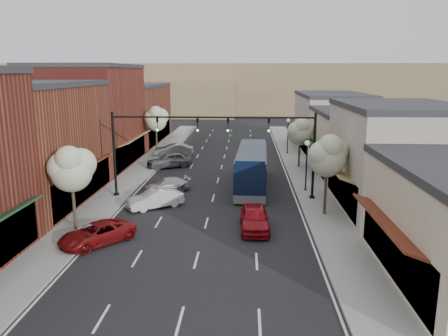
# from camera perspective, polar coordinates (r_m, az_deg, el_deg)

# --- Properties ---
(ground) EXTENTS (160.00, 160.00, 0.00)m
(ground) POSITION_cam_1_polar(r_m,az_deg,el_deg) (28.16, -2.69, -8.55)
(ground) COLOR black
(ground) RESTS_ON ground
(sidewalk_left) EXTENTS (2.80, 73.00, 0.15)m
(sidewalk_left) POSITION_cam_1_polar(r_m,az_deg,el_deg) (47.09, -10.68, -0.04)
(sidewalk_left) COLOR gray
(sidewalk_left) RESTS_ON ground
(sidewalk_right) EXTENTS (2.80, 73.00, 0.15)m
(sidewalk_right) POSITION_cam_1_polar(r_m,az_deg,el_deg) (46.12, 10.05, -0.28)
(sidewalk_right) COLOR gray
(sidewalk_right) RESTS_ON ground
(curb_left) EXTENTS (0.25, 73.00, 0.17)m
(curb_left) POSITION_cam_1_polar(r_m,az_deg,el_deg) (46.78, -9.01, -0.06)
(curb_left) COLOR gray
(curb_left) RESTS_ON ground
(curb_right) EXTENTS (0.25, 73.00, 0.17)m
(curb_right) POSITION_cam_1_polar(r_m,az_deg,el_deg) (45.97, 8.32, -0.26)
(curb_right) COLOR gray
(curb_right) RESTS_ON ground
(bldg_left_midnear) EXTENTS (10.14, 14.10, 9.40)m
(bldg_left_midnear) POSITION_cam_1_polar(r_m,az_deg,el_deg) (36.74, -24.48, 2.83)
(bldg_left_midnear) COLOR brown
(bldg_left_midnear) RESTS_ON ground
(bldg_left_midfar) EXTENTS (10.14, 14.10, 10.90)m
(bldg_left_midfar) POSITION_cam_1_polar(r_m,az_deg,el_deg) (49.39, -17.16, 6.46)
(bldg_left_midfar) COLOR maroon
(bldg_left_midfar) RESTS_ON ground
(bldg_left_far) EXTENTS (10.14, 18.10, 8.40)m
(bldg_left_far) POSITION_cam_1_polar(r_m,az_deg,el_deg) (64.69, -12.25, 6.91)
(bldg_left_far) COLOR brown
(bldg_left_far) RESTS_ON ground
(bldg_right_midnear) EXTENTS (9.14, 12.10, 7.90)m
(bldg_right_midnear) POSITION_cam_1_polar(r_m,az_deg,el_deg) (34.56, 21.58, 1.27)
(bldg_right_midnear) COLOR #AEA295
(bldg_right_midnear) RESTS_ON ground
(bldg_right_midfar) EXTENTS (9.14, 12.10, 6.40)m
(bldg_right_midfar) POSITION_cam_1_polar(r_m,az_deg,el_deg) (46.04, 16.84, 3.27)
(bldg_right_midfar) COLOR beige
(bldg_right_midfar) RESTS_ON ground
(bldg_right_far) EXTENTS (9.14, 16.10, 7.40)m
(bldg_right_far) POSITION_cam_1_polar(r_m,az_deg,el_deg) (59.54, 13.74, 5.90)
(bldg_right_far) COLOR #AEA295
(bldg_right_far) RESTS_ON ground
(hill_far) EXTENTS (120.00, 30.00, 12.00)m
(hill_far) POSITION_cam_1_polar(r_m,az_deg,el_deg) (116.26, 1.71, 10.43)
(hill_far) COLOR #7A6647
(hill_far) RESTS_ON ground
(hill_near) EXTENTS (50.00, 20.00, 8.00)m
(hill_near) POSITION_cam_1_polar(r_m,az_deg,el_deg) (107.95, -12.01, 8.95)
(hill_near) COLOR #7A6647
(hill_near) RESTS_ON ground
(signal_mast_right) EXTENTS (8.22, 0.46, 7.00)m
(signal_mast_right) POSITION_cam_1_polar(r_m,az_deg,el_deg) (34.72, 7.84, 3.28)
(signal_mast_right) COLOR black
(signal_mast_right) RESTS_ON ground
(signal_mast_left) EXTENTS (8.22, 0.46, 7.00)m
(signal_mast_left) POSITION_cam_1_polar(r_m,az_deg,el_deg) (35.57, -10.55, 3.40)
(signal_mast_left) COLOR black
(signal_mast_left) RESTS_ON ground
(tree_right_near) EXTENTS (2.85, 2.65, 5.95)m
(tree_right_near) POSITION_cam_1_polar(r_m,az_deg,el_deg) (31.14, 13.44, 1.68)
(tree_right_near) COLOR #47382B
(tree_right_near) RESTS_ON ground
(tree_right_far) EXTENTS (2.85, 2.65, 5.43)m
(tree_right_far) POSITION_cam_1_polar(r_m,az_deg,el_deg) (46.85, 9.96, 4.79)
(tree_right_far) COLOR #47382B
(tree_right_far) RESTS_ON ground
(tree_left_near) EXTENTS (2.85, 2.65, 5.69)m
(tree_left_near) POSITION_cam_1_polar(r_m,az_deg,el_deg) (28.90, -19.30, 0.03)
(tree_left_near) COLOR #47382B
(tree_left_near) RESTS_ON ground
(tree_left_far) EXTENTS (2.85, 2.65, 6.13)m
(tree_left_far) POSITION_cam_1_polar(r_m,az_deg,el_deg) (53.52, -8.86, 6.42)
(tree_left_far) COLOR #47382B
(tree_left_far) RESTS_ON ground
(lamp_post_near) EXTENTS (0.44, 0.44, 4.44)m
(lamp_post_near) POSITION_cam_1_polar(r_m,az_deg,el_deg) (37.69, 10.76, 1.40)
(lamp_post_near) COLOR black
(lamp_post_near) RESTS_ON ground
(lamp_post_far) EXTENTS (0.44, 0.44, 4.44)m
(lamp_post_far) POSITION_cam_1_polar(r_m,az_deg,el_deg) (54.86, 8.36, 4.90)
(lamp_post_far) COLOR black
(lamp_post_far) RESTS_ON ground
(coach_bus) EXTENTS (2.94, 11.56, 3.51)m
(coach_bus) POSITION_cam_1_polar(r_m,az_deg,el_deg) (38.62, 3.65, 0.09)
(coach_bus) COLOR black
(coach_bus) RESTS_ON ground
(red_hatchback) EXTENTS (2.00, 4.66, 1.57)m
(red_hatchback) POSITION_cam_1_polar(r_m,az_deg,el_deg) (28.62, 4.01, -6.55)
(red_hatchback) COLOR maroon
(red_hatchback) RESTS_ON ground
(parked_car_a) EXTENTS (4.59, 4.89, 1.28)m
(parked_car_a) POSITION_cam_1_polar(r_m,az_deg,el_deg) (27.42, -16.27, -8.23)
(parked_car_a) COLOR maroon
(parked_car_a) RESTS_ON ground
(parked_car_b) EXTENTS (4.36, 3.67, 1.41)m
(parked_car_b) POSITION_cam_1_polar(r_m,az_deg,el_deg) (33.47, -9.01, -3.99)
(parked_car_b) COLOR silver
(parked_car_b) RESTS_ON ground
(parked_car_c) EXTENTS (4.38, 3.12, 1.18)m
(parked_car_c) POSITION_cam_1_polar(r_m,az_deg,el_deg) (37.90, -7.56, -2.17)
(parked_car_c) COLOR #9E9FA3
(parked_car_c) RESTS_ON ground
(parked_car_d) EXTENTS (5.16, 4.03, 1.64)m
(parked_car_d) POSITION_cam_1_polar(r_m,az_deg,el_deg) (47.18, -7.18, 1.03)
(parked_car_d) COLOR #585B5F
(parked_car_d) RESTS_ON ground
(parked_car_e) EXTENTS (4.89, 2.13, 1.56)m
(parked_car_e) POSITION_cam_1_polar(r_m,az_deg,el_deg) (53.50, -6.60, 2.35)
(parked_car_e) COLOR gray
(parked_car_e) RESTS_ON ground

